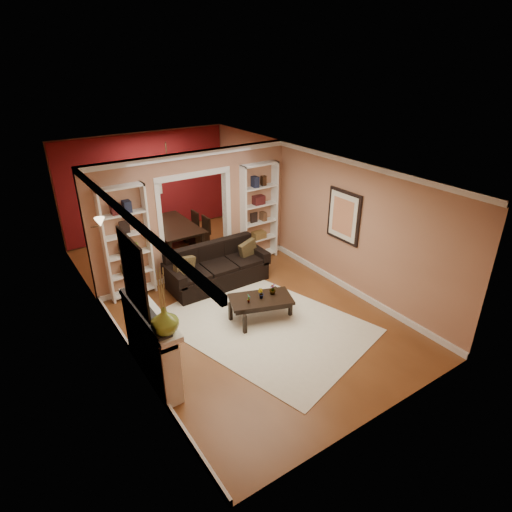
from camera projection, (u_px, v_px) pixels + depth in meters
floor at (224, 294)px, 8.81m from camera, size 8.00×8.00×0.00m
ceiling at (220, 164)px, 7.63m from camera, size 8.00×8.00×0.00m
wall_back at (146, 185)px, 11.21m from camera, size 8.00×0.00×8.00m
wall_front at (385, 338)px, 5.23m from camera, size 8.00×0.00×8.00m
wall_left at (104, 263)px, 7.09m from camera, size 0.00×8.00×8.00m
wall_right at (312, 211)px, 9.35m from camera, size 0.00×8.00×8.00m
partition_wall at (194, 215)px, 9.11m from camera, size 4.50×0.15×2.70m
red_back_panel at (147, 186)px, 11.20m from camera, size 4.44×0.04×2.64m
dining_window at (146, 178)px, 11.07m from camera, size 0.78×0.03×0.98m
area_rug at (263, 324)px, 7.82m from camera, size 3.46×4.18×0.01m
sofa at (217, 266)px, 9.01m from camera, size 2.15×0.93×0.84m
pillow_left at (184, 267)px, 8.52m from camera, size 0.47×0.23×0.45m
pillow_right at (248, 250)px, 9.29m from camera, size 0.43×0.19×0.41m
coffee_table at (261, 308)px, 7.93m from camera, size 1.27×0.96×0.43m
plant_left at (249, 298)px, 7.67m from camera, size 0.10×0.11×0.17m
plant_center at (261, 294)px, 7.79m from camera, size 0.12×0.13×0.19m
plant_right at (273, 289)px, 7.92m from camera, size 0.16×0.16×0.21m
bookshelf_left at (127, 243)px, 8.30m from camera, size 0.90×0.30×2.30m
bookshelf_right at (259, 213)px, 9.85m from camera, size 0.90×0.30×2.30m
fireplace at (152, 343)px, 6.38m from camera, size 0.32×1.70×1.16m
vase at (165, 321)px, 5.57m from camera, size 0.46×0.46×0.39m
mirror at (133, 274)px, 5.78m from camera, size 0.03×0.95×1.10m
wall_sconce at (97, 224)px, 7.34m from camera, size 0.18×0.18×0.22m
framed_art at (343, 216)px, 8.49m from camera, size 0.04×0.85×1.05m
dining_table at (174, 236)px, 10.71m from camera, size 1.83×1.02×0.64m
dining_chair_nw at (157, 241)px, 10.16m from camera, size 0.54×0.54×0.86m
dining_chair_ne at (199, 233)px, 10.73m from camera, size 0.50×0.50×0.80m
dining_chair_sw at (148, 233)px, 10.61m from camera, size 0.55×0.55×0.85m
dining_chair_se at (188, 226)px, 11.18m from camera, size 0.40×0.40×0.76m
chandelier at (163, 170)px, 9.94m from camera, size 0.50×0.50×0.30m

